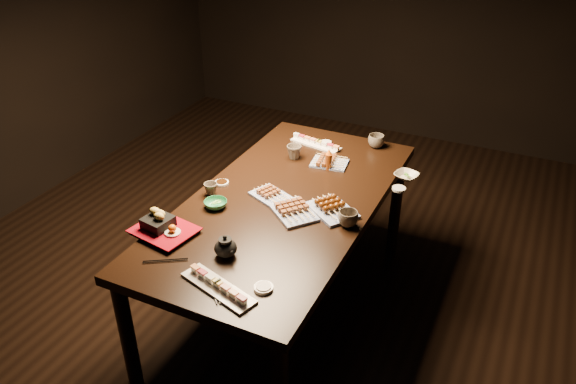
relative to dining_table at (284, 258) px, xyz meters
The scene contains 23 objects.
ground 0.53m from the dining_table, 143.35° to the left, with size 5.00×5.00×0.00m, color black.
dining_table is the anchor object (origin of this frame).
sushi_platter_near 0.85m from the dining_table, 84.92° to the right, with size 0.36×0.10×0.04m, color white, non-canonical shape.
sushi_platter_far 0.78m from the dining_table, 99.02° to the left, with size 0.32×0.09×0.04m, color white, non-canonical shape.
yakitori_plate_center 0.41m from the dining_table, behind, with size 0.20×0.15×0.05m, color #828EB6, non-canonical shape.
yakitori_plate_right 0.43m from the dining_table, 44.26° to the right, with size 0.24×0.17×0.06m, color #828EB6, non-canonical shape.
yakitori_plate_left 0.62m from the dining_table, 82.13° to the left, with size 0.20×0.15×0.05m, color #828EB6, non-canonical shape.
tsukune_plate 0.49m from the dining_table, ahead, with size 0.25×0.18×0.06m, color #828EB6, non-canonical shape.
edamame_bowl_green 0.53m from the dining_table, 142.66° to the right, with size 0.12×0.12×0.04m, color #287C4B.
edamame_bowl_cream 0.81m from the dining_table, 44.33° to the left, with size 0.12×0.12×0.03m, color beige.
tempura_tray 0.76m from the dining_table, 125.88° to the right, with size 0.28×0.22×0.10m, color black, non-canonical shape.
teacup_near_left 0.56m from the dining_table, 162.43° to the right, with size 0.07×0.07×0.07m, color brown.
teacup_mid_right 0.57m from the dining_table, 11.77° to the right, with size 0.10×0.10×0.08m, color brown.
teacup_far_left 0.63m from the dining_table, 108.59° to the left, with size 0.09×0.09×0.08m, color brown.
teacup_far_right 0.93m from the dining_table, 73.72° to the left, with size 0.10×0.10×0.08m, color brown.
teapot 0.68m from the dining_table, 92.57° to the right, with size 0.12×0.12×0.10m, color black, non-canonical shape.
condiment_bottle 0.61m from the dining_table, 79.11° to the left, with size 0.04×0.04×0.13m, color brown.
sauce_dish_west 0.53m from the dining_table, behind, with size 0.08×0.08×0.01m, color white.
sauce_dish_east 0.73m from the dining_table, 35.13° to the left, with size 0.07×0.07×0.01m, color white.
sauce_dish_se 0.80m from the dining_table, 70.77° to the right, with size 0.08×0.08×0.01m, color white.
sauce_dish_nw 0.81m from the dining_table, 94.73° to the left, with size 0.07×0.07×0.01m, color white.
chopsticks_near 0.82m from the dining_table, 109.15° to the right, with size 0.19×0.02×0.01m, color black, non-canonical shape.
chopsticks_se 0.84m from the dining_table, 86.94° to the right, with size 0.22×0.02×0.01m, color black, non-canonical shape.
Camera 1 is at (1.38, -2.44, 2.25)m, focal length 35.00 mm.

